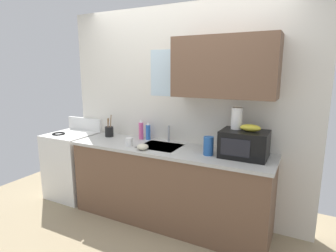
{
  "coord_description": "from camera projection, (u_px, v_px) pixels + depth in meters",
  "views": [
    {
      "loc": [
        1.37,
        -2.66,
        1.76
      ],
      "look_at": [
        0.0,
        0.0,
        1.15
      ],
      "focal_mm": 29.32,
      "sensor_mm": 36.0,
      "label": 1
    }
  ],
  "objects": [
    {
      "name": "paper_towel_roll",
      "position": [
        237.0,
        118.0,
        2.78
      ],
      "size": [
        0.11,
        0.11,
        0.22
      ],
      "primitive_type": "cylinder",
      "color": "white",
      "rests_on": "microwave"
    },
    {
      "name": "dish_soap_bottle_pink",
      "position": [
        141.0,
        130.0,
        3.47
      ],
      "size": [
        0.06,
        0.06,
        0.25
      ],
      "color": "#E55999",
      "rests_on": "counter_unit"
    },
    {
      "name": "dish_soap_bottle_blue",
      "position": [
        148.0,
        131.0,
        3.44
      ],
      "size": [
        0.06,
        0.06,
        0.22
      ],
      "color": "blue",
      "rests_on": "counter_unit"
    },
    {
      "name": "stove_range",
      "position": [
        73.0,
        164.0,
        3.87
      ],
      "size": [
        0.6,
        0.6,
        1.08
      ],
      "color": "white",
      "rests_on": "ground"
    },
    {
      "name": "cereal_canister",
      "position": [
        208.0,
        146.0,
        2.82
      ],
      "size": [
        0.1,
        0.1,
        0.19
      ],
      "primitive_type": "cylinder",
      "color": "#2659A5",
      "rests_on": "counter_unit"
    },
    {
      "name": "mug_white",
      "position": [
        129.0,
        142.0,
        3.16
      ],
      "size": [
        0.08,
        0.08,
        0.09
      ],
      "primitive_type": "cylinder",
      "color": "white",
      "rests_on": "counter_unit"
    },
    {
      "name": "kitchen_wall_assembly",
      "position": [
        189.0,
        104.0,
        3.22
      ],
      "size": [
        3.11,
        0.42,
        2.5
      ],
      "color": "silver",
      "rests_on": "ground"
    },
    {
      "name": "microwave",
      "position": [
        244.0,
        144.0,
        2.74
      ],
      "size": [
        0.46,
        0.35,
        0.27
      ],
      "color": "black",
      "rests_on": "counter_unit"
    },
    {
      "name": "counter_unit",
      "position": [
        168.0,
        184.0,
        3.19
      ],
      "size": [
        2.34,
        0.63,
        0.9
      ],
      "color": "brown",
      "rests_on": "ground"
    },
    {
      "name": "sink_faucet",
      "position": [
        169.0,
        134.0,
        3.34
      ],
      "size": [
        0.03,
        0.03,
        0.2
      ],
      "primitive_type": "cylinder",
      "color": "#B2B5BA",
      "rests_on": "counter_unit"
    },
    {
      "name": "utensil_crock",
      "position": [
        109.0,
        131.0,
        3.61
      ],
      "size": [
        0.11,
        0.11,
        0.29
      ],
      "color": "black",
      "rests_on": "counter_unit"
    },
    {
      "name": "small_bowl",
      "position": [
        143.0,
        147.0,
        3.01
      ],
      "size": [
        0.13,
        0.13,
        0.06
      ],
      "primitive_type": "ellipsoid",
      "color": "beige",
      "rests_on": "counter_unit"
    },
    {
      "name": "banana_bunch",
      "position": [
        250.0,
        128.0,
        2.69
      ],
      "size": [
        0.2,
        0.11,
        0.07
      ],
      "primitive_type": "ellipsoid",
      "color": "gold",
      "rests_on": "microwave"
    }
  ]
}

